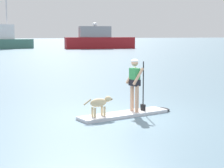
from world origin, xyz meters
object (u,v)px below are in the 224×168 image
(paddleboard, at_px, (130,114))
(moored_boat_port, at_px, (99,40))
(person_paddler, at_px, (135,81))
(dog, at_px, (100,103))
(moored_boat_outer, at_px, (3,40))

(paddleboard, xyz_separation_m, moored_boat_port, (17.48, 51.61, 1.42))
(paddleboard, xyz_separation_m, person_paddler, (0.20, 0.04, 1.03))
(paddleboard, bearing_deg, dog, -168.53)
(person_paddler, relative_size, moored_boat_port, 0.14)
(moored_boat_outer, bearing_deg, paddleboard, -92.14)
(person_paddler, bearing_deg, moored_boat_outer, 88.06)
(paddleboard, distance_m, moored_boat_port, 54.51)
(dog, height_order, moored_boat_port, moored_boat_port)
(dog, xyz_separation_m, moored_boat_outer, (3.24, 57.70, 1.05))
(dog, relative_size, moored_boat_port, 0.08)
(moored_boat_outer, xyz_separation_m, moored_boat_port, (15.33, -5.87, -0.08))
(person_paddler, relative_size, moored_boat_outer, 0.16)
(paddleboard, relative_size, person_paddler, 2.01)
(moored_boat_port, bearing_deg, dog, -109.71)
(person_paddler, bearing_deg, paddleboard, -168.53)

